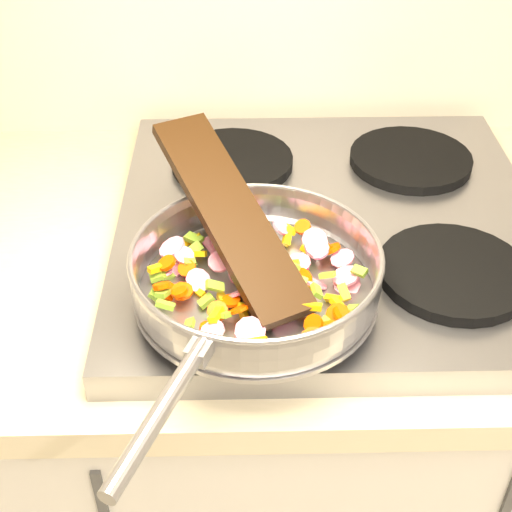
{
  "coord_description": "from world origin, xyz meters",
  "views": [
    {
      "loc": [
        -0.82,
        0.84,
        1.52
      ],
      "look_at": [
        -0.81,
        1.48,
        1.01
      ],
      "focal_mm": 50.0,
      "sensor_mm": 36.0,
      "label": 1
    }
  ],
  "objects": [
    {
      "name": "cooktop",
      "position": [
        -0.7,
        1.67,
        0.92
      ],
      "size": [
        0.6,
        0.6,
        0.04
      ],
      "primitive_type": "cube",
      "color": "#939399",
      "rests_on": "counter_top"
    },
    {
      "name": "wooden_spatula",
      "position": [
        -0.84,
        1.54,
        1.03
      ],
      "size": [
        0.2,
        0.3,
        0.12
      ],
      "primitive_type": "cube",
      "rotation": [
        0.0,
        -0.33,
        2.03
      ],
      "color": "black",
      "rests_on": "saute_pan"
    },
    {
      "name": "vegetable_heap",
      "position": [
        -0.81,
        1.48,
        0.98
      ],
      "size": [
        0.26,
        0.28,
        0.05
      ],
      "color": "#DD3D00",
      "rests_on": "saute_pan"
    },
    {
      "name": "grate_bl",
      "position": [
        -0.84,
        1.81,
        0.95
      ],
      "size": [
        0.19,
        0.19,
        0.02
      ],
      "primitive_type": "cylinder",
      "color": "black",
      "rests_on": "cooktop"
    },
    {
      "name": "grate_fl",
      "position": [
        -0.84,
        1.52,
        0.95
      ],
      "size": [
        0.19,
        0.19,
        0.02
      ],
      "primitive_type": "cylinder",
      "color": "black",
      "rests_on": "cooktop"
    },
    {
      "name": "saute_pan",
      "position": [
        -0.81,
        1.48,
        0.99
      ],
      "size": [
        0.34,
        0.48,
        0.06
      ],
      "rotation": [
        0.0,
        0.0,
        -0.39
      ],
      "color": "#9E9EA5",
      "rests_on": "grate_fl"
    },
    {
      "name": "grate_fr",
      "position": [
        -0.56,
        1.52,
        0.95
      ],
      "size": [
        0.19,
        0.19,
        0.02
      ],
      "primitive_type": "cylinder",
      "color": "black",
      "rests_on": "cooktop"
    },
    {
      "name": "grate_br",
      "position": [
        -0.56,
        1.81,
        0.95
      ],
      "size": [
        0.19,
        0.19,
        0.02
      ],
      "primitive_type": "cylinder",
      "color": "black",
      "rests_on": "cooktop"
    }
  ]
}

